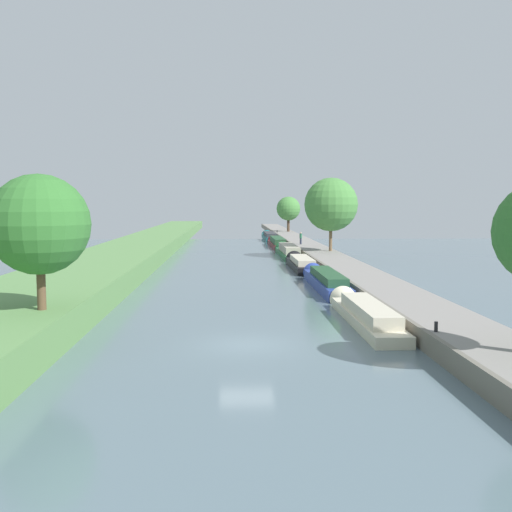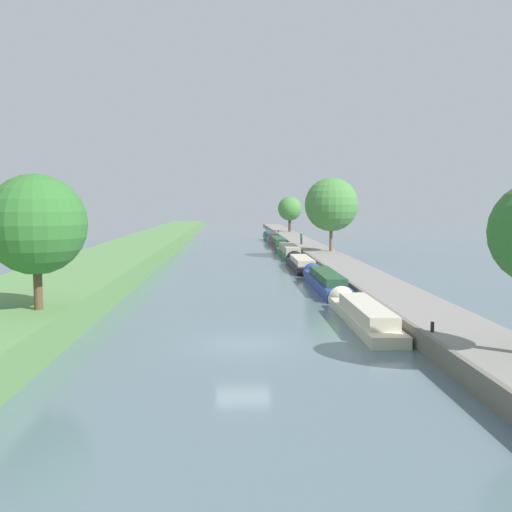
% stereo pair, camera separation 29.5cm
% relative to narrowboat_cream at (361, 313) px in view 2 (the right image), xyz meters
% --- Properties ---
extents(ground_plane, '(160.00, 160.00, 0.00)m').
position_rel_narrowboat_cream_xyz_m(ground_plane, '(-6.59, -4.99, -0.50)').
color(ground_plane, slate).
extents(right_towpath, '(3.93, 260.00, 0.90)m').
position_rel_narrowboat_cream_xyz_m(right_towpath, '(3.33, -4.99, -0.05)').
color(right_towpath, gray).
rests_on(right_towpath, ground_plane).
extents(stone_quay, '(0.25, 260.00, 0.95)m').
position_rel_narrowboat_cream_xyz_m(stone_quay, '(1.24, -4.99, -0.02)').
color(stone_quay, '#6B665B').
rests_on(stone_quay, ground_plane).
extents(narrowboat_cream, '(1.83, 12.33, 1.82)m').
position_rel_narrowboat_cream_xyz_m(narrowboat_cream, '(0.00, 0.00, 0.00)').
color(narrowboat_cream, beige).
rests_on(narrowboat_cream, ground_plane).
extents(narrowboat_blue, '(1.81, 13.73, 1.86)m').
position_rel_narrowboat_cream_xyz_m(narrowboat_blue, '(-0.02, 12.99, 0.09)').
color(narrowboat_blue, '#283D93').
rests_on(narrowboat_blue, ground_plane).
extents(narrowboat_black, '(2.00, 11.97, 1.90)m').
position_rel_narrowboat_cream_xyz_m(narrowboat_black, '(-0.29, 26.68, 0.01)').
color(narrowboat_black, black).
rests_on(narrowboat_black, ground_plane).
extents(narrowboat_green, '(2.06, 15.58, 2.13)m').
position_rel_narrowboat_cream_xyz_m(narrowboat_green, '(-0.16, 40.80, 0.08)').
color(narrowboat_green, '#1E6033').
rests_on(narrowboat_green, ground_plane).
extents(narrowboat_maroon, '(1.92, 16.20, 2.03)m').
position_rel_narrowboat_cream_xyz_m(narrowboat_maroon, '(-0.24, 56.80, 0.07)').
color(narrowboat_maroon, maroon).
rests_on(narrowboat_maroon, ground_plane).
extents(narrowboat_teal, '(2.08, 15.80, 1.97)m').
position_rel_narrowboat_cream_xyz_m(narrowboat_teal, '(-0.29, 72.95, 0.06)').
color(narrowboat_teal, '#195B60').
rests_on(narrowboat_teal, ground_plane).
extents(tree_rightbank_midnear, '(6.22, 6.22, 8.54)m').
position_rel_narrowboat_cream_xyz_m(tree_rightbank_midnear, '(4.44, 36.71, 5.83)').
color(tree_rightbank_midnear, brown).
rests_on(tree_rightbank_midnear, right_towpath).
extents(tree_rightbank_midfar, '(4.66, 4.66, 6.82)m').
position_rel_narrowboat_cream_xyz_m(tree_rightbank_midfar, '(4.16, 83.72, 4.87)').
color(tree_rightbank_midfar, '#4C3828').
rests_on(tree_rightbank_midfar, right_towpath).
extents(tree_leftbank_downstream, '(4.55, 4.55, 6.16)m').
position_rel_narrowboat_cream_xyz_m(tree_leftbank_downstream, '(-15.93, -4.79, 5.07)').
color(tree_leftbank_downstream, brown).
rests_on(tree_leftbank_downstream, left_grassy_bank).
extents(person_walking, '(0.34, 0.34, 1.66)m').
position_rel_narrowboat_cream_xyz_m(person_walking, '(2.31, 48.11, 1.28)').
color(person_walking, '#282D42').
rests_on(person_walking, right_towpath).
extents(mooring_bollard_near, '(0.16, 0.16, 0.45)m').
position_rel_narrowboat_cream_xyz_m(mooring_bollard_near, '(1.66, -6.68, 0.63)').
color(mooring_bollard_near, black).
rests_on(mooring_bollard_near, right_towpath).
extents(mooring_bollard_far, '(0.16, 0.16, 0.45)m').
position_rel_narrowboat_cream_xyz_m(mooring_bollard_far, '(1.66, 79.90, 0.63)').
color(mooring_bollard_far, black).
rests_on(mooring_bollard_far, right_towpath).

